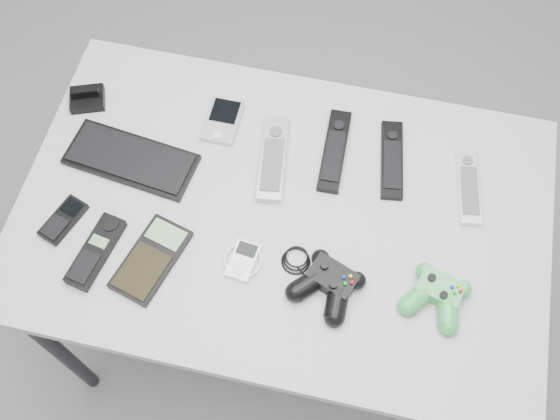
% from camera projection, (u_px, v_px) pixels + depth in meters
% --- Properties ---
extents(floor, '(3.50, 3.50, 0.00)m').
position_uv_depth(floor, '(286.00, 325.00, 2.11)').
color(floor, slate).
rests_on(floor, ground).
extents(desk, '(1.16, 0.74, 0.77)m').
position_uv_depth(desk, '(282.00, 225.00, 1.49)').
color(desk, '#979699').
rests_on(desk, floor).
extents(pda_keyboard, '(0.31, 0.16, 0.02)m').
position_uv_depth(pda_keyboard, '(131.00, 159.00, 1.48)').
color(pda_keyboard, black).
rests_on(pda_keyboard, desk).
extents(dock_bracket, '(0.10, 0.09, 0.04)m').
position_uv_depth(dock_bracket, '(86.00, 96.00, 1.54)').
color(dock_bracket, black).
rests_on(dock_bracket, desk).
extents(pda, '(0.08, 0.12, 0.02)m').
position_uv_depth(pda, '(223.00, 121.00, 1.52)').
color(pda, '#A6A7AD').
rests_on(pda, desk).
extents(remote_silver_a, '(0.08, 0.22, 0.02)m').
position_uv_depth(remote_silver_a, '(273.00, 158.00, 1.47)').
color(remote_silver_a, '#A6A7AD').
rests_on(remote_silver_a, desk).
extents(remote_black_a, '(0.06, 0.22, 0.02)m').
position_uv_depth(remote_black_a, '(335.00, 150.00, 1.48)').
color(remote_black_a, black).
rests_on(remote_black_a, desk).
extents(remote_black_b, '(0.08, 0.21, 0.02)m').
position_uv_depth(remote_black_b, '(392.00, 159.00, 1.47)').
color(remote_black_b, black).
rests_on(remote_black_b, desk).
extents(remote_silver_b, '(0.07, 0.20, 0.02)m').
position_uv_depth(remote_silver_b, '(468.00, 185.00, 1.44)').
color(remote_silver_b, silver).
rests_on(remote_silver_b, desk).
extents(mobile_phone, '(0.08, 0.12, 0.02)m').
position_uv_depth(mobile_phone, '(63.00, 220.00, 1.41)').
color(mobile_phone, black).
rests_on(mobile_phone, desk).
extents(cordless_handset, '(0.08, 0.18, 0.03)m').
position_uv_depth(cordless_handset, '(96.00, 251.00, 1.37)').
color(cordless_handset, black).
rests_on(cordless_handset, desk).
extents(calculator, '(0.14, 0.20, 0.02)m').
position_uv_depth(calculator, '(151.00, 259.00, 1.36)').
color(calculator, black).
rests_on(calculator, desk).
extents(mp3_player, '(0.09, 0.10, 0.02)m').
position_uv_depth(mp3_player, '(243.00, 260.00, 1.37)').
color(mp3_player, white).
rests_on(mp3_player, desk).
extents(controller_black, '(0.27, 0.22, 0.05)m').
position_uv_depth(controller_black, '(329.00, 283.00, 1.33)').
color(controller_black, black).
rests_on(controller_black, desk).
extents(controller_green, '(0.16, 0.16, 0.04)m').
position_uv_depth(controller_green, '(437.00, 294.00, 1.32)').
color(controller_green, '#23812F').
rests_on(controller_green, desk).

